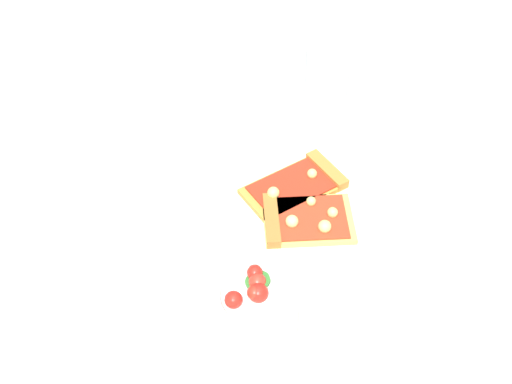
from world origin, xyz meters
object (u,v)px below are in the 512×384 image
object	(u,v)px
plate	(306,207)
paper_napkin	(127,208)
pizza_slice_far	(304,219)
salad_bowl	(257,306)
soda_glass	(326,83)
pizza_slice_near	(298,185)

from	to	relation	value
plate	paper_napkin	size ratio (longest dim) A/B	1.57
pizza_slice_far	plate	bearing A→B (deg)	-42.61
plate	pizza_slice_far	distance (m)	0.04
paper_napkin	salad_bowl	bearing A→B (deg)	-168.89
soda_glass	plate	bearing A→B (deg)	136.36
salad_bowl	paper_napkin	distance (m)	0.28
pizza_slice_far	paper_napkin	distance (m)	0.26
plate	pizza_slice_near	size ratio (longest dim) A/B	1.53
salad_bowl	soda_glass	world-z (taller)	soda_glass
pizza_slice_far	salad_bowl	bearing A→B (deg)	124.03
plate	pizza_slice_far	world-z (taller)	pizza_slice_far
pizza_slice_near	salad_bowl	world-z (taller)	salad_bowl
plate	paper_napkin	xyz separation A→B (m)	(0.15, 0.22, -0.01)
paper_napkin	plate	bearing A→B (deg)	-123.80
pizza_slice_far	salad_bowl	distance (m)	0.17
pizza_slice_far	soda_glass	xyz separation A→B (m)	(0.20, -0.19, 0.04)
pizza_slice_near	salad_bowl	xyz separation A→B (m)	(-0.16, 0.18, 0.02)
plate	paper_napkin	distance (m)	0.27
plate	salad_bowl	xyz separation A→B (m)	(-0.12, 0.17, 0.03)
pizza_slice_far	paper_napkin	bearing A→B (deg)	48.19
plate	pizza_slice_near	world-z (taller)	pizza_slice_near
pizza_slice_near	soda_glass	world-z (taller)	soda_glass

